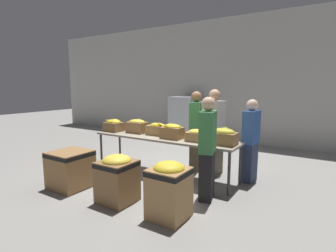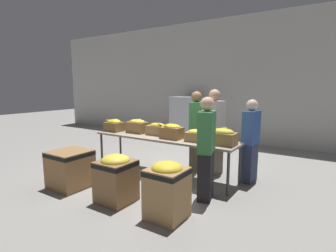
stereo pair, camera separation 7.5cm
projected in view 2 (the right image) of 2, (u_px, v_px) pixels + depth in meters
The scene contains 17 objects.
ground_plane at pixel (164, 174), 5.50m from camera, with size 30.00×30.00×0.00m, color gray.
wall_back at pixel (232, 81), 8.49m from camera, with size 16.00×0.08×4.00m.
sorting_table at pixel (164, 139), 5.38m from camera, with size 3.13×0.74×0.81m.
banana_box_0 at pixel (114, 125), 6.04m from camera, with size 0.40×0.32×0.28m.
banana_box_1 at pixel (137, 126), 5.84m from camera, with size 0.44×0.29×0.31m.
banana_box_2 at pixel (157, 129), 5.55m from camera, with size 0.46×0.26×0.27m.
banana_box_3 at pixel (172, 131), 5.18m from camera, with size 0.42×0.31×0.29m.
banana_box_4 at pixel (199, 135), 4.90m from camera, with size 0.46×0.31×0.24m.
banana_box_5 at pixel (223, 136), 4.63m from camera, with size 0.46×0.34×0.31m.
volunteer_0 at pixel (251, 142), 4.98m from camera, with size 0.25×0.44×1.59m.
volunteer_1 at pixel (206, 150), 4.20m from camera, with size 0.33×0.49×1.67m.
volunteer_2 at pixel (196, 131), 5.72m from camera, with size 0.36×0.51×1.73m.
volunteer_3 at pixel (214, 133), 5.39m from camera, with size 0.36×0.52×1.77m.
donation_bin_0 at pixel (70, 167), 4.79m from camera, with size 0.65×0.65×0.67m.
donation_bin_1 at pixel (116, 177), 4.16m from camera, with size 0.54×0.54×0.77m.
donation_bin_2 at pixel (167, 188), 3.64m from camera, with size 0.51×0.51×0.81m.
pallet_stack_0 at pixel (186, 119), 8.82m from camera, with size 0.92×0.92×1.49m.
Camera 2 is at (2.96, -4.38, 1.84)m, focal length 28.00 mm.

